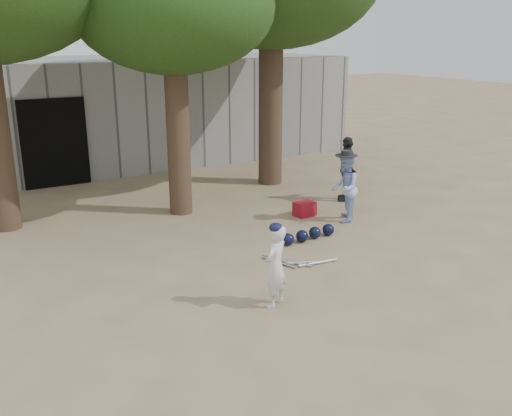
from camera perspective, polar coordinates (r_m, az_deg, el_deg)
ground at (r=8.67m, az=-0.08°, el=-8.30°), size 70.00×70.00×0.00m
boy_player at (r=8.00m, az=1.96°, el=-5.85°), size 0.52×0.47×1.20m
spectator_blue at (r=11.72m, az=8.88°, el=2.00°), size 0.86×0.86×1.41m
spectator_dark at (r=13.21m, az=9.06°, el=3.88°), size 0.82×0.90×1.48m
red_bag at (r=12.10m, az=4.88°, el=-0.09°), size 0.44×0.35×0.30m
back_building at (r=17.68m, az=-17.46°, el=9.16°), size 16.00×5.24×3.00m
helmet_row at (r=10.70m, az=5.28°, el=-2.64°), size 1.19×0.29×0.23m
bat_pile at (r=9.65m, az=4.25°, el=-5.43°), size 1.04×0.79×0.06m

